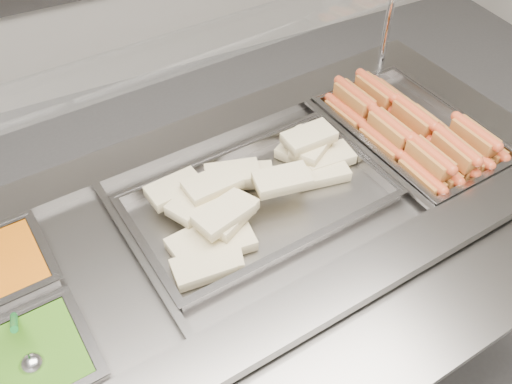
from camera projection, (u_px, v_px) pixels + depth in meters
name	position (u px, v px, depth m)	size (l,w,h in m)	color
steam_counter	(243.00, 300.00, 1.90)	(1.99, 1.02, 0.92)	gray
tray_rail	(360.00, 361.00, 1.29)	(1.85, 0.54, 0.05)	slate
sneeze_guard	(192.00, 50.00, 1.44)	(1.70, 0.45, 0.45)	silver
pan_hotdogs	(409.00, 137.00, 1.84)	(0.40, 0.59, 0.10)	gray
pan_wraps	(259.00, 203.00, 1.61)	(0.73, 0.47, 0.07)	gray
pan_peas	(21.00, 373.00, 1.26)	(0.33, 0.27, 0.10)	gray
hotdogs_in_buns	(411.00, 131.00, 1.79)	(0.36, 0.54, 0.12)	#AA6723
tortilla_wraps	(248.00, 192.00, 1.58)	(0.65, 0.43, 0.10)	#CFB88A
serving_spoon	(29.00, 357.00, 1.24)	(0.06, 0.18, 0.15)	silver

